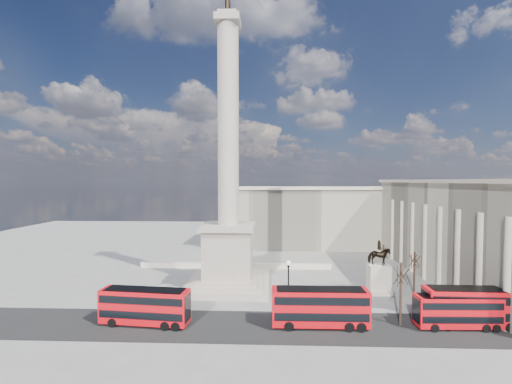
{
  "coord_description": "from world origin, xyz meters",
  "views": [
    {
      "loc": [
        6.69,
        -48.85,
        18.37
      ],
      "look_at": [
        4.89,
        1.72,
        16.54
      ],
      "focal_mm": 22.0,
      "sensor_mm": 36.0,
      "label": 1
    }
  ],
  "objects_px": {
    "victorian_lamp": "(288,283)",
    "pedestrian_crossing": "(329,293)",
    "pedestrian_walking": "(343,303)",
    "nelsons_column": "(228,212)",
    "red_bus_a": "(146,306)",
    "equestrian_statue": "(379,274)",
    "pedestrian_standing": "(369,306)",
    "red_bus_b": "(320,307)",
    "red_bus_c": "(458,311)",
    "red_bus_d": "(476,307)"
  },
  "relations": [
    {
      "from": "victorian_lamp",
      "to": "pedestrian_crossing",
      "type": "height_order",
      "value": "victorian_lamp"
    },
    {
      "from": "pedestrian_walking",
      "to": "pedestrian_crossing",
      "type": "bearing_deg",
      "value": 101.94
    },
    {
      "from": "nelsons_column",
      "to": "red_bus_a",
      "type": "distance_m",
      "value": 20.35
    },
    {
      "from": "pedestrian_crossing",
      "to": "equestrian_statue",
      "type": "bearing_deg",
      "value": -88.99
    },
    {
      "from": "nelsons_column",
      "to": "pedestrian_standing",
      "type": "height_order",
      "value": "nelsons_column"
    },
    {
      "from": "nelsons_column",
      "to": "pedestrian_walking",
      "type": "xyz_separation_m",
      "value": [
        17.6,
        -9.27,
        -12.1
      ]
    },
    {
      "from": "red_bus_b",
      "to": "equestrian_statue",
      "type": "bearing_deg",
      "value": 46.77
    },
    {
      "from": "nelsons_column",
      "to": "equestrian_statue",
      "type": "xyz_separation_m",
      "value": [
        24.95,
        -2.49,
        -9.87
      ]
    },
    {
      "from": "red_bus_b",
      "to": "red_bus_c",
      "type": "bearing_deg",
      "value": 0.67
    },
    {
      "from": "red_bus_a",
      "to": "red_bus_d",
      "type": "bearing_deg",
      "value": 6.43
    },
    {
      "from": "red_bus_a",
      "to": "red_bus_d",
      "type": "relative_size",
      "value": 0.95
    },
    {
      "from": "red_bus_c",
      "to": "pedestrian_standing",
      "type": "bearing_deg",
      "value": 153.2
    },
    {
      "from": "pedestrian_walking",
      "to": "pedestrian_standing",
      "type": "relative_size",
      "value": 1.0
    },
    {
      "from": "victorian_lamp",
      "to": "pedestrian_walking",
      "type": "height_order",
      "value": "victorian_lamp"
    },
    {
      "from": "red_bus_d",
      "to": "red_bus_c",
      "type": "bearing_deg",
      "value": -168.33
    },
    {
      "from": "red_bus_c",
      "to": "red_bus_a",
      "type": "bearing_deg",
      "value": 179.31
    },
    {
      "from": "equestrian_statue",
      "to": "pedestrian_crossing",
      "type": "relative_size",
      "value": 4.98
    },
    {
      "from": "red_bus_b",
      "to": "pedestrian_crossing",
      "type": "height_order",
      "value": "red_bus_b"
    },
    {
      "from": "red_bus_d",
      "to": "pedestrian_walking",
      "type": "relative_size",
      "value": 7.43
    },
    {
      "from": "nelsons_column",
      "to": "pedestrian_standing",
      "type": "relative_size",
      "value": 30.63
    },
    {
      "from": "red_bus_a",
      "to": "red_bus_b",
      "type": "distance_m",
      "value": 22.18
    },
    {
      "from": "victorian_lamp",
      "to": "pedestrian_standing",
      "type": "relative_size",
      "value": 4.52
    },
    {
      "from": "red_bus_d",
      "to": "red_bus_b",
      "type": "bearing_deg",
      "value": -176.76
    },
    {
      "from": "red_bus_c",
      "to": "red_bus_b",
      "type": "bearing_deg",
      "value": 179.54
    },
    {
      "from": "nelsons_column",
      "to": "red_bus_d",
      "type": "height_order",
      "value": "nelsons_column"
    },
    {
      "from": "red_bus_c",
      "to": "victorian_lamp",
      "type": "bearing_deg",
      "value": 168.87
    },
    {
      "from": "victorian_lamp",
      "to": "pedestrian_standing",
      "type": "distance_m",
      "value": 11.86
    },
    {
      "from": "red_bus_d",
      "to": "victorian_lamp",
      "type": "xyz_separation_m",
      "value": [
        -23.22,
        3.12,
        1.76
      ]
    },
    {
      "from": "red_bus_c",
      "to": "red_bus_d",
      "type": "distance_m",
      "value": 2.53
    },
    {
      "from": "red_bus_d",
      "to": "pedestrian_walking",
      "type": "distance_m",
      "value": 16.11
    },
    {
      "from": "red_bus_a",
      "to": "pedestrian_standing",
      "type": "bearing_deg",
      "value": 14.66
    },
    {
      "from": "red_bus_c",
      "to": "nelsons_column",
      "type": "bearing_deg",
      "value": 152.99
    },
    {
      "from": "victorian_lamp",
      "to": "equestrian_statue",
      "type": "relative_size",
      "value": 0.85
    },
    {
      "from": "red_bus_a",
      "to": "red_bus_b",
      "type": "xyz_separation_m",
      "value": [
        22.18,
        0.19,
        0.14
      ]
    },
    {
      "from": "red_bus_a",
      "to": "red_bus_c",
      "type": "bearing_deg",
      "value": 5.84
    },
    {
      "from": "red_bus_c",
      "to": "pedestrian_standing",
      "type": "distance_m",
      "value": 10.58
    },
    {
      "from": "red_bus_a",
      "to": "equestrian_statue",
      "type": "distance_m",
      "value": 36.0
    },
    {
      "from": "red_bus_b",
      "to": "pedestrian_standing",
      "type": "height_order",
      "value": "red_bus_b"
    },
    {
      "from": "equestrian_statue",
      "to": "pedestrian_crossing",
      "type": "xyz_separation_m",
      "value": [
        -8.67,
        -2.96,
        -2.17
      ]
    },
    {
      "from": "red_bus_b",
      "to": "pedestrian_crossing",
      "type": "bearing_deg",
      "value": 72.75
    },
    {
      "from": "pedestrian_walking",
      "to": "pedestrian_standing",
      "type": "distance_m",
      "value": 3.43
    },
    {
      "from": "red_bus_a",
      "to": "pedestrian_standing",
      "type": "distance_m",
      "value": 30.16
    },
    {
      "from": "red_bus_b",
      "to": "pedestrian_walking",
      "type": "bearing_deg",
      "value": 52.89
    },
    {
      "from": "red_bus_d",
      "to": "red_bus_a",
      "type": "bearing_deg",
      "value": -177.63
    },
    {
      "from": "red_bus_c",
      "to": "pedestrian_walking",
      "type": "height_order",
      "value": "red_bus_c"
    },
    {
      "from": "red_bus_c",
      "to": "pedestrian_walking",
      "type": "distance_m",
      "value": 13.94
    },
    {
      "from": "pedestrian_standing",
      "to": "pedestrian_crossing",
      "type": "distance_m",
      "value": 6.57
    },
    {
      "from": "pedestrian_walking",
      "to": "pedestrian_crossing",
      "type": "height_order",
      "value": "pedestrian_crossing"
    },
    {
      "from": "equestrian_statue",
      "to": "pedestrian_standing",
      "type": "relative_size",
      "value": 5.34
    },
    {
      "from": "victorian_lamp",
      "to": "pedestrian_crossing",
      "type": "xyz_separation_m",
      "value": [
        6.65,
        5.58,
        -3.46
      ]
    }
  ]
}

